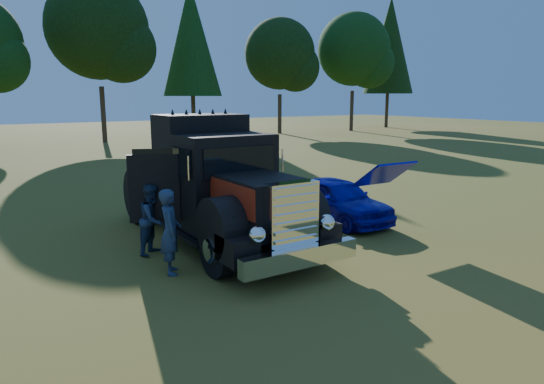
% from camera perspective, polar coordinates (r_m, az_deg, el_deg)
% --- Properties ---
extents(ground, '(120.00, 120.00, 0.00)m').
position_cam_1_polar(ground, '(10.15, 1.20, -8.57)').
color(ground, '#3D5017').
rests_on(ground, ground).
extents(diamond_t_truck, '(3.30, 7.16, 3.00)m').
position_cam_1_polar(diamond_t_truck, '(11.48, -6.47, 0.32)').
color(diamond_t_truck, black).
rests_on(diamond_t_truck, ground).
extents(hotrod_coupe, '(1.50, 3.97, 1.89)m').
position_cam_1_polar(hotrod_coupe, '(13.59, 7.74, -0.84)').
color(hotrod_coupe, '#071398').
rests_on(hotrod_coupe, ground).
extents(spectator_near, '(0.58, 0.71, 1.69)m').
position_cam_1_polar(spectator_near, '(9.65, -11.88, -4.59)').
color(spectator_near, '#1A293E').
rests_on(spectator_near, ground).
extents(spectator_far, '(0.96, 0.94, 1.56)m').
position_cam_1_polar(spectator_far, '(10.97, -13.83, -3.13)').
color(spectator_far, '#1F264A').
rests_on(spectator_far, ground).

